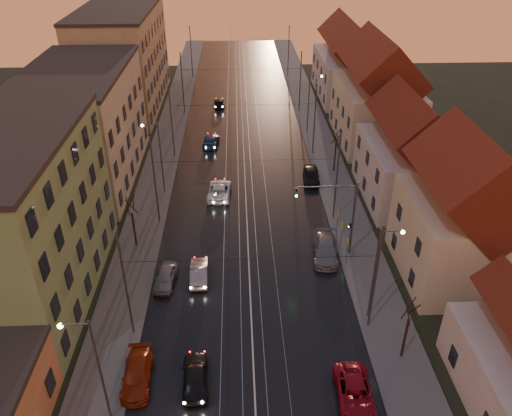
{
  "coord_description": "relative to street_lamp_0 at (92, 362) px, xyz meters",
  "views": [
    {
      "loc": [
        -0.75,
        -17.6,
        26.69
      ],
      "look_at": [
        0.79,
        20.94,
        3.2
      ],
      "focal_mm": 35.0,
      "sensor_mm": 36.0,
      "label": 1
    }
  ],
  "objects": [
    {
      "name": "parked_right_2",
      "position": [
        16.53,
        29.73,
        -4.14
      ],
      "size": [
        2.1,
        4.52,
        1.5
      ],
      "primitive_type": "imported",
      "rotation": [
        0.0,
        0.0,
        -0.08
      ],
      "color": "black",
      "rests_on": "ground"
    },
    {
      "name": "catenary_pole_r_4",
      "position": [
        17.7,
        52.0,
        -0.39
      ],
      "size": [
        0.16,
        0.16,
        9.0
      ],
      "primitive_type": "cylinder",
      "color": "#595B60",
      "rests_on": "ground"
    },
    {
      "name": "catenary_pole_l_2",
      "position": [
        0.5,
        22.0,
        -0.39
      ],
      "size": [
        0.16,
        0.16,
        9.0
      ],
      "primitive_type": "cylinder",
      "color": "#595B60",
      "rests_on": "ground"
    },
    {
      "name": "house_right_2",
      "position": [
        26.1,
        26.0,
        -0.24
      ],
      "size": [
        9.18,
        12.24,
        9.2
      ],
      "color": "#BBB4AC",
      "rests_on": "ground"
    },
    {
      "name": "road",
      "position": [
        9.1,
        38.0,
        -4.87
      ],
      "size": [
        16.0,
        120.0,
        0.04
      ],
      "primitive_type": "cube",
      "color": "black",
      "rests_on": "ground"
    },
    {
      "name": "apartment_left_2",
      "position": [
        -8.4,
        32.0,
        1.11
      ],
      "size": [
        10.0,
        20.0,
        12.0
      ],
      "primitive_type": "cube",
      "color": "tan",
      "rests_on": "ground"
    },
    {
      "name": "bare_tree_0",
      "position": [
        -1.09,
        18.0,
        -2.4
      ],
      "size": [
        1.09,
        1.09,
        5.11
      ],
      "color": "black",
      "rests_on": "ground"
    },
    {
      "name": "catenary_pole_r_1",
      "position": [
        17.7,
        7.0,
        -0.39
      ],
      "size": [
        0.16,
        0.16,
        9.0
      ],
      "primitive_type": "cylinder",
      "color": "#595B60",
      "rests_on": "ground"
    },
    {
      "name": "house_right_1",
      "position": [
        26.1,
        13.0,
        0.56
      ],
      "size": [
        8.67,
        10.2,
        10.8
      ],
      "color": "beige",
      "rests_on": "ground"
    },
    {
      "name": "parked_right_1",
      "position": [
        15.91,
        15.7,
        -4.16
      ],
      "size": [
        2.68,
        5.25,
        1.46
      ],
      "primitive_type": "imported",
      "rotation": [
        0.0,
        0.0,
        -0.13
      ],
      "color": "gray",
      "rests_on": "ground"
    },
    {
      "name": "street_lamp_3",
      "position": [
        18.21,
        44.0,
        0.0
      ],
      "size": [
        1.75,
        0.32,
        8.0
      ],
      "color": "#595B60",
      "rests_on": "ground"
    },
    {
      "name": "house_right_3",
      "position": [
        26.1,
        41.0,
        0.92
      ],
      "size": [
        9.18,
        14.28,
        11.5
      ],
      "color": "beige",
      "rests_on": "ground"
    },
    {
      "name": "traffic_light_mast",
      "position": [
        17.1,
        16.0,
        -0.29
      ],
      "size": [
        5.3,
        0.32,
        7.2
      ],
      "color": "#595B60",
      "rests_on": "ground"
    },
    {
      "name": "parked_right_0",
      "position": [
        15.32,
        0.6,
        -4.22
      ],
      "size": [
        2.39,
        4.87,
        1.33
      ],
      "primitive_type": "imported",
      "rotation": [
        0.0,
        0.0,
        -0.04
      ],
      "color": "maroon",
      "rests_on": "ground"
    },
    {
      "name": "parked_left_2",
      "position": [
        1.5,
        2.66,
        -4.25
      ],
      "size": [
        1.99,
        4.49,
        1.28
      ],
      "primitive_type": "imported",
      "rotation": [
        0.0,
        0.0,
        0.04
      ],
      "color": "#972A0F",
      "rests_on": "ground"
    },
    {
      "name": "sidewalk_left",
      "position": [
        -0.9,
        38.0,
        -4.81
      ],
      "size": [
        4.0,
        120.0,
        0.15
      ],
      "primitive_type": "cube",
      "color": "#4C4C4C",
      "rests_on": "ground"
    },
    {
      "name": "catenary_pole_l_1",
      "position": [
        0.5,
        7.0,
        -0.39
      ],
      "size": [
        0.16,
        0.16,
        9.0
      ],
      "primitive_type": "cylinder",
      "color": "#595B60",
      "rests_on": "ground"
    },
    {
      "name": "parked_left_3",
      "position": [
        2.2,
        12.58,
        -4.24
      ],
      "size": [
        1.85,
        3.9,
        1.29
      ],
      "primitive_type": "imported",
      "rotation": [
        0.0,
        0.0,
        -0.09
      ],
      "color": "#97979C",
      "rests_on": "ground"
    },
    {
      "name": "catenary_pole_l_4",
      "position": [
        0.5,
        52.0,
        -0.39
      ],
      "size": [
        0.16,
        0.16,
        9.0
      ],
      "primitive_type": "cylinder",
      "color": "#595B60",
      "rests_on": "ground"
    },
    {
      "name": "apartment_left_3",
      "position": [
        -8.4,
        56.0,
        2.11
      ],
      "size": [
        10.0,
        24.0,
        14.0
      ],
      "primitive_type": "cube",
      "color": "#917E5D",
      "rests_on": "ground"
    },
    {
      "name": "catenary_pole_l_5",
      "position": [
        0.5,
        70.0,
        -0.39
      ],
      "size": [
        0.16,
        0.16,
        9.0
      ],
      "primitive_type": "cylinder",
      "color": "#595B60",
      "rests_on": "ground"
    },
    {
      "name": "bare_tree_1",
      "position": [
        19.31,
        4.0,
        -2.4
      ],
      "size": [
        1.09,
        1.09,
        5.11
      ],
      "color": "black",
      "rests_on": "ground"
    },
    {
      "name": "street_lamp_1",
      "position": [
        18.21,
        8.0,
        0.0
      ],
      "size": [
        1.75,
        0.32,
        8.0
      ],
      "color": "#595B60",
      "rests_on": "ground"
    },
    {
      "name": "driving_car_3",
      "position": [
        4.91,
        40.07,
        -4.23
      ],
      "size": [
        2.25,
        4.65,
        1.31
      ],
      "primitive_type": "imported",
      "rotation": [
        0.0,
        0.0,
        3.05
      ],
      "color": "navy",
      "rests_on": "ground"
    },
    {
      "name": "street_lamp_2",
      "position": [
        0.0,
        28.0,
        0.0
      ],
      "size": [
        1.75,
        0.32,
        8.0
      ],
      "color": "#595B60",
      "rests_on": "ground"
    },
    {
      "name": "driving_car_2",
      "position": [
        6.31,
        26.85,
        -4.18
      ],
      "size": [
        2.69,
        5.23,
        1.41
      ],
      "primitive_type": "imported",
      "rotation": [
        0.0,
        0.0,
        3.07
      ],
      "color": "white",
      "rests_on": "ground"
    },
    {
      "name": "bare_tree_2",
      "position": [
        19.51,
        32.0,
        -2.4
      ],
      "size": [
        1.09,
        1.09,
        5.11
      ],
      "color": "black",
      "rests_on": "ground"
    },
    {
      "name": "catenary_pole_l_3",
      "position": [
        0.5,
        37.0,
        -0.39
      ],
      "size": [
        0.16,
        0.16,
        9.0
      ],
      "primitive_type": "cylinder",
      "color": "#595B60",
      "rests_on": "ground"
    },
    {
      "name": "catenary_pole_r_5",
      "position": [
        17.7,
        70.0,
        -0.39
      ],
      "size": [
        0.16,
        0.16,
        9.0
      ],
      "primitive_type": "cylinder",
      "color": "#595B60",
      "rests_on": "ground"
    },
    {
      "name": "apartment_left_1",
      "position": [
        -8.4,
        12.0,
        1.61
      ],
      "size": [
        10.0,
        18.0,
        13.0
      ],
      "primitive_type": "cube",
      "color": "#6B8B58",
      "rests_on": "ground"
    },
    {
      "name": "driving_car_1",
      "position": [
        4.93,
        13.04,
        -4.22
      ],
      "size": [
        1.56,
        4.09,
        1.33
      ],
      "primitive_type": "imported",
      "rotation": [
        0.0,
        0.0,
        3.18
      ],
      "color": "#949499",
      "rests_on": "ground"
    },
    {
      "name": "driving_car_0",
      "position": [
        5.31,
        2.35,
        -4.18
      ],
      "size": [
        1.9,
        4.21,
        1.4
      ],
      "primitive_type": "imported",
      "rotation": [
        0.0,
        0.0,
        3.2
      ],
      "color": "black",
      "rests_on": "ground"
    },
    {
      "name": "tram_rail_0",
      "position": [
        6.9,
        38.0,
        -4.83
      ],
      "size": [
        0.06,
        120.0,
        0.03
      ],
      "primitive_type": "cube",
      "color": "gray",
      "rests_on": "road"
    },
    {
      "name": "tram_rail_3",
      "position": [
        11.3,
        38.0,
        -4.83
      ],
      "size": [
        0.06,
        120.0,
        0.03
      ],
      "primitive_type": "cube",
      "color": "gray",
      "rests_on": "road"
    },
    {
      "name": "catenary_pole_r_3",
      "position": [
        17.7,
        37.0,
        -0.39
      ],
      "size": [
        0.16,
        0.16,
        9.0
      ],
      "primitive_type": "cylinder",
      "color": "#595B60",
      "rests_on": "ground"
    },
    {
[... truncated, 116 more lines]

